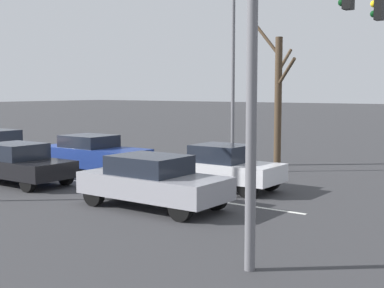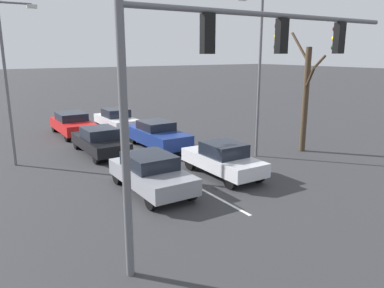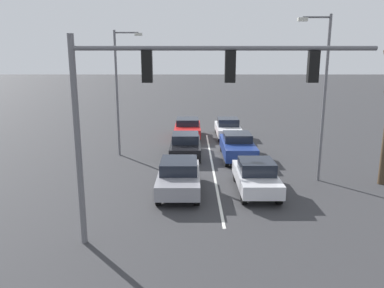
% 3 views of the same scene
% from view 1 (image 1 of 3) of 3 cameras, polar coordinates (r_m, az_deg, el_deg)
% --- Properties ---
extents(ground_plane, '(240.00, 240.00, 0.00)m').
position_cam_1_polar(ground_plane, '(21.59, -15.57, -3.34)').
color(ground_plane, '#333335').
extents(lane_stripe_left_divider, '(0.12, 16.94, 0.01)m').
position_cam_1_polar(lane_stripe_left_divider, '(19.73, -11.08, -4.06)').
color(lane_stripe_left_divider, silver).
rests_on(lane_stripe_left_divider, ground_plane).
extents(car_gray_midlane_front, '(1.89, 4.33, 1.49)m').
position_cam_1_polar(car_gray_midlane_front, '(15.20, -4.22, -3.93)').
color(car_gray_midlane_front, gray).
rests_on(car_gray_midlane_front, ground_plane).
extents(car_silver_leftlane_front, '(1.75, 4.23, 1.51)m').
position_cam_1_polar(car_silver_leftlane_front, '(18.04, 3.01, -2.42)').
color(car_silver_leftlane_front, silver).
rests_on(car_silver_leftlane_front, ground_plane).
extents(car_navy_leftlane_second, '(1.87, 4.74, 1.54)m').
position_cam_1_polar(car_navy_leftlane_second, '(21.74, -10.53, -1.07)').
color(car_navy_leftlane_second, navy).
rests_on(car_navy_leftlane_second, ground_plane).
extents(car_black_midlane_second, '(1.86, 4.58, 1.44)m').
position_cam_1_polar(car_black_midlane_second, '(20.15, -18.30, -1.95)').
color(car_black_midlane_second, black).
rests_on(car_black_midlane_second, ground_plane).
extents(traffic_signal_gantry, '(9.25, 0.37, 6.77)m').
position_cam_1_polar(traffic_signal_gantry, '(12.46, 13.27, 13.45)').
color(traffic_signal_gantry, slate).
rests_on(traffic_signal_gantry, ground_plane).
extents(street_lamp_left_shoulder, '(1.58, 0.24, 8.04)m').
position_cam_1_polar(street_lamp_left_shoulder, '(21.56, 4.19, 9.07)').
color(street_lamp_left_shoulder, slate).
rests_on(street_lamp_left_shoulder, ground_plane).
extents(bare_tree_near, '(2.55, 2.67, 6.45)m').
position_cam_1_polar(bare_tree_near, '(23.97, 9.17, 5.29)').
color(bare_tree_near, '#423323').
rests_on(bare_tree_near, ground_plane).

